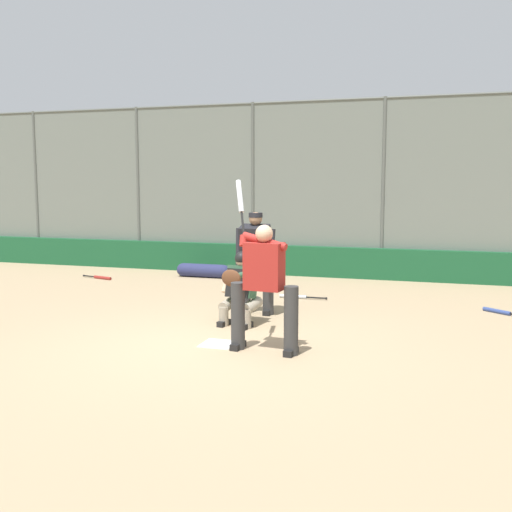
{
  "coord_description": "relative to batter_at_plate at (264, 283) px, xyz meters",
  "views": [
    {
      "loc": [
        -2.73,
        7.09,
        2.08
      ],
      "look_at": [
        -0.2,
        -1.0,
        1.05
      ],
      "focal_mm": 42.0,
      "sensor_mm": 36.0,
      "label": 1
    }
  ],
  "objects": [
    {
      "name": "backstop_fence",
      "position": [
        0.65,
        -6.25,
        1.18
      ],
      "size": [
        20.72,
        0.08,
        3.91
      ],
      "color": "#515651",
      "rests_on": "ground_plane"
    },
    {
      "name": "umpire_home",
      "position": [
        0.73,
        -2.02,
        0.01
      ],
      "size": [
        0.67,
        0.4,
        1.63
      ],
      "rotation": [
        0.0,
        0.0,
        0.01
      ],
      "color": "#333333",
      "rests_on": "ground_plane"
    },
    {
      "name": "batter_at_plate",
      "position": [
        0.0,
        0.0,
        0.0
      ],
      "size": [
        0.97,
        0.67,
        2.13
      ],
      "rotation": [
        0.0,
        0.0,
        -0.09
      ],
      "color": "#333333",
      "rests_on": "ground_plane"
    },
    {
      "name": "bleachers_beyond",
      "position": [
        4.32,
        -8.75,
        -0.38
      ],
      "size": [
        14.45,
        2.5,
        1.48
      ],
      "color": "slate",
      "rests_on": "ground_plane"
    },
    {
      "name": "padding_wall",
      "position": [
        0.65,
        -6.15,
        -0.52
      ],
      "size": [
        20.23,
        0.18,
        0.68
      ],
      "primitive_type": "cube",
      "color": "#19512D",
      "rests_on": "ground_plane"
    },
    {
      "name": "spare_bat_near_backstop",
      "position": [
        -3.01,
        -3.21,
        -0.83
      ],
      "size": [
        0.7,
        0.56,
        0.07
      ],
      "rotation": [
        0.0,
        0.0,
        5.62
      ],
      "color": "black",
      "rests_on": "ground_plane"
    },
    {
      "name": "ground_plane",
      "position": [
        0.65,
        -0.14,
        -0.86
      ],
      "size": [
        160.0,
        160.0,
        0.0
      ],
      "primitive_type": "plane",
      "color": "tan"
    },
    {
      "name": "spare_bat_by_padding",
      "position": [
        0.41,
        -3.49,
        -0.83
      ],
      "size": [
        0.88,
        0.07,
        0.07
      ],
      "rotation": [
        0.0,
        0.0,
        0.0
      ],
      "color": "black",
      "rests_on": "ground_plane"
    },
    {
      "name": "spare_bat_first_base_side",
      "position": [
        5.04,
        -4.39,
        -0.83
      ],
      "size": [
        0.84,
        0.27,
        0.07
      ],
      "rotation": [
        0.0,
        0.0,
        2.88
      ],
      "color": "black",
      "rests_on": "ground_plane"
    },
    {
      "name": "catcher_behind_plate",
      "position": [
        0.74,
        -1.24,
        -0.3
      ],
      "size": [
        0.6,
        0.73,
        1.09
      ],
      "rotation": [
        0.0,
        0.0,
        -0.15
      ],
      "color": "gray",
      "rests_on": "ground_plane"
    },
    {
      "name": "home_plate_marker",
      "position": [
        0.65,
        -0.14,
        -0.86
      ],
      "size": [
        0.43,
        0.43,
        0.01
      ],
      "primitive_type": "cube",
      "color": "white",
      "rests_on": "ground_plane"
    },
    {
      "name": "equipment_bag_dugout_side",
      "position": [
        2.98,
        -5.29,
        -0.71
      ],
      "size": [
        1.27,
        0.3,
        0.3
      ],
      "color": "navy",
      "rests_on": "ground_plane"
    }
  ]
}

